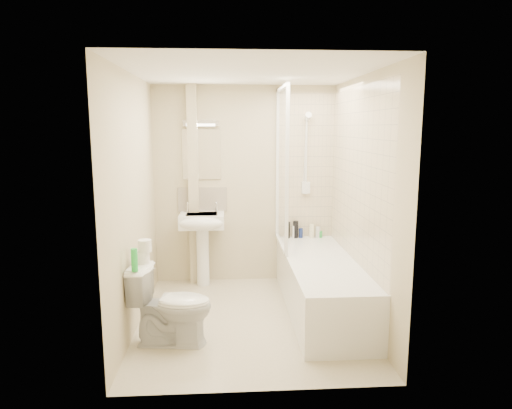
{
  "coord_description": "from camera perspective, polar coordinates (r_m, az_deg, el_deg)",
  "views": [
    {
      "loc": [
        -0.23,
        -4.3,
        1.91
      ],
      "look_at": [
        0.07,
        0.2,
        1.14
      ],
      "focal_mm": 32.0,
      "sensor_mm": 36.0,
      "label": 1
    }
  ],
  "objects": [
    {
      "name": "wall_right",
      "position": [
        4.55,
        13.23,
        0.48
      ],
      "size": [
        0.02,
        2.5,
        2.4
      ],
      "primitive_type": "cube",
      "color": "beige",
      "rests_on": "ground"
    },
    {
      "name": "bottle_green",
      "position": [
        5.73,
        7.99,
        -3.7
      ],
      "size": [
        0.06,
        0.06,
        0.08
      ],
      "primitive_type": "cylinder",
      "color": "green",
      "rests_on": "bathtub"
    },
    {
      "name": "toilet",
      "position": [
        4.19,
        -10.5,
        -12.22
      ],
      "size": [
        0.57,
        0.8,
        0.72
      ],
      "primitive_type": "imported",
      "rotation": [
        0.0,
        0.0,
        1.45
      ],
      "color": "white",
      "rests_on": "ground"
    },
    {
      "name": "pipe_boxing",
      "position": [
        5.55,
        -7.8,
        2.26
      ],
      "size": [
        0.12,
        0.12,
        2.4
      ],
      "primitive_type": "cube",
      "color": "beige",
      "rests_on": "ground"
    },
    {
      "name": "splashback",
      "position": [
        5.61,
        -6.71,
        0.62
      ],
      "size": [
        0.6,
        0.02,
        0.3
      ],
      "primitive_type": "cube",
      "color": "beige",
      "rests_on": "wall_back"
    },
    {
      "name": "bottle_white_a",
      "position": [
        5.67,
        4.82,
        -3.41
      ],
      "size": [
        0.05,
        0.05,
        0.15
      ],
      "primitive_type": "cylinder",
      "color": "white",
      "rests_on": "bathtub"
    },
    {
      "name": "shower_fixture",
      "position": [
        5.59,
        6.33,
        5.91
      ],
      "size": [
        0.1,
        0.16,
        0.99
      ],
      "color": "white",
      "rests_on": "wall_back"
    },
    {
      "name": "bottle_black_a",
      "position": [
        5.65,
        4.01,
        -3.19
      ],
      "size": [
        0.05,
        0.05,
        0.2
      ],
      "primitive_type": "cylinder",
      "color": "black",
      "rests_on": "bathtub"
    },
    {
      "name": "wall_back",
      "position": [
        5.6,
        -1.41,
        2.42
      ],
      "size": [
        2.2,
        0.02,
        2.4
      ],
      "primitive_type": "cube",
      "color": "beige",
      "rests_on": "ground"
    },
    {
      "name": "wall_left",
      "position": [
        4.44,
        -15.06,
        0.17
      ],
      "size": [
        0.02,
        2.5,
        2.4
      ],
      "primitive_type": "cube",
      "color": "beige",
      "rests_on": "ground"
    },
    {
      "name": "ceiling",
      "position": [
        4.33,
        -0.77,
        16.2
      ],
      "size": [
        2.2,
        2.5,
        0.02
      ],
      "primitive_type": "cube",
      "color": "white",
      "rests_on": "wall_back"
    },
    {
      "name": "pedestal_sink",
      "position": [
        5.45,
        -6.77,
        -3.06
      ],
      "size": [
        0.53,
        0.48,
        1.01
      ],
      "color": "white",
      "rests_on": "ground"
    },
    {
      "name": "floor",
      "position": [
        4.71,
        -0.7,
        -14.23
      ],
      "size": [
        2.5,
        2.5,
        0.0
      ],
      "primitive_type": "plane",
      "color": "beige",
      "rests_on": "ground"
    },
    {
      "name": "bottle_cream",
      "position": [
        5.7,
        6.99,
        -3.3
      ],
      "size": [
        0.06,
        0.06,
        0.17
      ],
      "primitive_type": "cylinder",
      "color": "#FAF2C1",
      "rests_on": "bathtub"
    },
    {
      "name": "bottle_black_b",
      "position": [
        5.66,
        4.98,
        -3.12
      ],
      "size": [
        0.07,
        0.07,
        0.21
      ],
      "primitive_type": "cylinder",
      "color": "black",
      "rests_on": "bathtub"
    },
    {
      "name": "strip_light",
      "position": [
        5.52,
        -6.92,
        10.05
      ],
      "size": [
        0.42,
        0.07,
        0.07
      ],
      "primitive_type": "cube",
      "color": "silver",
      "rests_on": "wall_back"
    },
    {
      "name": "green_bottle",
      "position": [
        3.96,
        -14.96,
        -6.71
      ],
      "size": [
        0.05,
        0.05,
        0.19
      ],
      "primitive_type": "cylinder",
      "color": "green",
      "rests_on": "toilet"
    },
    {
      "name": "toilet_roll_lower",
      "position": [
        4.18,
        -13.99,
        -6.41
      ],
      "size": [
        0.12,
        0.12,
        0.11
      ],
      "primitive_type": "cylinder",
      "color": "white",
      "rests_on": "toilet"
    },
    {
      "name": "mirror",
      "position": [
        5.55,
        -6.83,
        6.23
      ],
      "size": [
        0.46,
        0.01,
        0.6
      ],
      "primitive_type": "cube",
      "color": "white",
      "rests_on": "wall_back"
    },
    {
      "name": "tile_back",
      "position": [
        5.64,
        6.24,
        4.72
      ],
      "size": [
        0.7,
        0.01,
        1.75
      ],
      "primitive_type": "cube",
      "color": "beige",
      "rests_on": "wall_back"
    },
    {
      "name": "tile_right",
      "position": [
        4.71,
        12.49,
        3.57
      ],
      "size": [
        0.01,
        2.1,
        1.75
      ],
      "primitive_type": "cube",
      "color": "beige",
      "rests_on": "wall_right"
    },
    {
      "name": "shower_screen",
      "position": [
        5.15,
        3.24,
        4.57
      ],
      "size": [
        0.04,
        0.92,
        1.8
      ],
      "color": "white",
      "rests_on": "bathtub"
    },
    {
      "name": "bottle_blue",
      "position": [
        5.68,
        5.62,
        -3.56
      ],
      "size": [
        0.05,
        0.05,
        0.12
      ],
      "primitive_type": "cylinder",
      "color": "navy",
      "rests_on": "bathtub"
    },
    {
      "name": "bathtub",
      "position": [
        4.88,
        8.12,
        -9.8
      ],
      "size": [
        0.7,
        2.1,
        0.55
      ],
      "color": "white",
      "rests_on": "ground"
    },
    {
      "name": "bottle_white_b",
      "position": [
        5.72,
        7.75,
        -3.45
      ],
      "size": [
        0.06,
        0.06,
        0.13
      ],
      "primitive_type": "cylinder",
      "color": "silver",
      "rests_on": "bathtub"
    },
    {
      "name": "toilet_roll_upper",
      "position": [
        4.14,
        -13.74,
        -5.03
      ],
      "size": [
        0.12,
        0.12,
        0.11
      ],
      "primitive_type": "cylinder",
      "color": "white",
      "rests_on": "toilet_roll_lower"
    }
  ]
}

